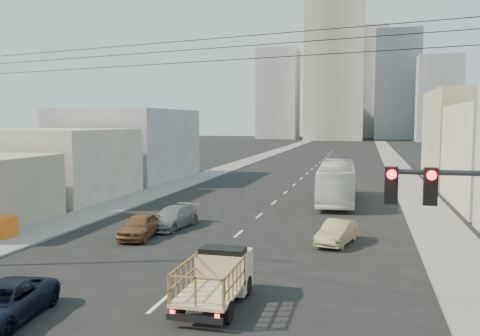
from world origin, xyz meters
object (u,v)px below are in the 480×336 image
at_px(flatbed_pickup, 216,275).
at_px(sedan_tan, 337,232).
at_px(sedan_grey, 173,217).
at_px(navy_pickup, 2,304).
at_px(city_bus, 337,182).
at_px(sedan_brown, 140,226).

relative_size(flatbed_pickup, sedan_tan, 1.14).
height_order(flatbed_pickup, sedan_tan, flatbed_pickup).
bearing_deg(flatbed_pickup, sedan_grey, 118.13).
xyz_separation_m(sedan_tan, sedan_grey, (-10.27, 1.79, 0.03)).
distance_m(navy_pickup, city_bus, 29.90).
xyz_separation_m(navy_pickup, sedan_tan, (10.22, 13.71, -0.00)).
bearing_deg(city_bus, flatbed_pickup, -98.41).
relative_size(navy_pickup, city_bus, 0.38).
relative_size(city_bus, sedan_tan, 3.12).
bearing_deg(sedan_grey, sedan_brown, -97.17).
bearing_deg(sedan_tan, navy_pickup, -112.07).
xyz_separation_m(flatbed_pickup, city_bus, (2.91, 25.05, 0.58)).
relative_size(sedan_tan, sedan_grey, 0.85).
xyz_separation_m(city_bus, sedan_grey, (-9.41, -12.88, -1.02)).
relative_size(flatbed_pickup, navy_pickup, 0.96).
height_order(flatbed_pickup, city_bus, city_bus).
relative_size(navy_pickup, sedan_grey, 1.01).
bearing_deg(sedan_grey, sedan_tan, -2.04).
bearing_deg(sedan_tan, sedan_brown, -159.09).
relative_size(flatbed_pickup, city_bus, 0.37).
bearing_deg(sedan_brown, sedan_grey, 70.17).
distance_m(city_bus, sedan_tan, 14.73).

